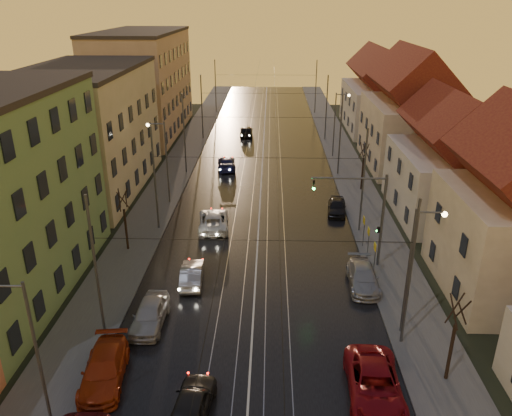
# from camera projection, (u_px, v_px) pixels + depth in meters

# --- Properties ---
(road) EXTENTS (16.00, 120.00, 0.04)m
(road) POSITION_uv_depth(u_px,v_px,m) (262.00, 171.00, 57.58)
(road) COLOR black
(road) RESTS_ON ground
(sidewalk_left) EXTENTS (4.00, 120.00, 0.15)m
(sidewalk_left) POSITION_uv_depth(u_px,v_px,m) (176.00, 170.00, 57.83)
(sidewalk_left) COLOR #4C4C4C
(sidewalk_left) RESTS_ON ground
(sidewalk_right) EXTENTS (4.00, 120.00, 0.15)m
(sidewalk_right) POSITION_uv_depth(u_px,v_px,m) (349.00, 171.00, 57.28)
(sidewalk_right) COLOR #4C4C4C
(sidewalk_right) RESTS_ON ground
(tram_rail_0) EXTENTS (0.06, 120.00, 0.03)m
(tram_rail_0) POSITION_uv_depth(u_px,v_px,m) (243.00, 171.00, 57.62)
(tram_rail_0) COLOR gray
(tram_rail_0) RESTS_ON road
(tram_rail_1) EXTENTS (0.06, 120.00, 0.03)m
(tram_rail_1) POSITION_uv_depth(u_px,v_px,m) (255.00, 171.00, 57.58)
(tram_rail_1) COLOR gray
(tram_rail_1) RESTS_ON road
(tram_rail_2) EXTENTS (0.06, 120.00, 0.03)m
(tram_rail_2) POSITION_uv_depth(u_px,v_px,m) (269.00, 171.00, 57.54)
(tram_rail_2) COLOR gray
(tram_rail_2) RESTS_ON road
(tram_rail_3) EXTENTS (0.06, 120.00, 0.03)m
(tram_rail_3) POSITION_uv_depth(u_px,v_px,m) (281.00, 171.00, 57.50)
(tram_rail_3) COLOR gray
(tram_rail_3) RESTS_ON road
(apartment_left_2) EXTENTS (10.00, 20.00, 12.00)m
(apartment_left_2) POSITION_uv_depth(u_px,v_px,m) (88.00, 132.00, 50.22)
(apartment_left_2) COLOR tan
(apartment_left_2) RESTS_ON ground
(apartment_left_3) EXTENTS (10.00, 24.00, 14.00)m
(apartment_left_3) POSITION_uv_depth(u_px,v_px,m) (143.00, 84.00, 71.96)
(apartment_left_3) COLOR tan
(apartment_left_3) RESTS_ON ground
(house_right_2) EXTENTS (9.18, 12.24, 9.20)m
(house_right_2) POSITION_uv_depth(u_px,v_px,m) (451.00, 166.00, 44.26)
(house_right_2) COLOR beige
(house_right_2) RESTS_ON ground
(house_right_3) EXTENTS (9.18, 14.28, 11.50)m
(house_right_3) POSITION_uv_depth(u_px,v_px,m) (409.00, 117.00, 57.64)
(house_right_3) COLOR #BBAB90
(house_right_3) RESTS_ON ground
(house_right_4) EXTENTS (9.18, 16.32, 10.00)m
(house_right_4) POSITION_uv_depth(u_px,v_px,m) (378.00, 96.00, 74.53)
(house_right_4) COLOR beige
(house_right_4) RESTS_ON ground
(catenary_pole_l_1) EXTENTS (0.16, 0.16, 9.00)m
(catenary_pole_l_1) POSITION_uv_depth(u_px,v_px,m) (96.00, 271.00, 27.50)
(catenary_pole_l_1) COLOR #595B60
(catenary_pole_l_1) RESTS_ON ground
(catenary_pole_r_1) EXTENTS (0.16, 0.16, 9.00)m
(catenary_pole_r_1) POSITION_uv_depth(u_px,v_px,m) (410.00, 275.00, 27.03)
(catenary_pole_r_1) COLOR #595B60
(catenary_pole_r_1) RESTS_ON ground
(catenary_pole_l_2) EXTENTS (0.16, 0.16, 9.00)m
(catenary_pole_l_2) POSITION_uv_depth(u_px,v_px,m) (155.00, 180.00, 41.33)
(catenary_pole_l_2) COLOR #595B60
(catenary_pole_l_2) RESTS_ON ground
(catenary_pole_r_2) EXTENTS (0.16, 0.16, 9.00)m
(catenary_pole_r_2) POSITION_uv_depth(u_px,v_px,m) (363.00, 182.00, 40.86)
(catenary_pole_r_2) COLOR #595B60
(catenary_pole_r_2) RESTS_ON ground
(catenary_pole_l_3) EXTENTS (0.16, 0.16, 9.00)m
(catenary_pole_l_3) POSITION_uv_depth(u_px,v_px,m) (184.00, 135.00, 55.16)
(catenary_pole_l_3) COLOR #595B60
(catenary_pole_l_3) RESTS_ON ground
(catenary_pole_r_3) EXTENTS (0.16, 0.16, 9.00)m
(catenary_pole_r_3) POSITION_uv_depth(u_px,v_px,m) (340.00, 136.00, 54.69)
(catenary_pole_r_3) COLOR #595B60
(catenary_pole_r_3) RESTS_ON ground
(catenary_pole_l_4) EXTENTS (0.16, 0.16, 9.00)m
(catenary_pole_l_4) POSITION_uv_depth(u_px,v_px,m) (202.00, 108.00, 68.99)
(catenary_pole_l_4) COLOR #595B60
(catenary_pole_l_4) RESTS_ON ground
(catenary_pole_r_4) EXTENTS (0.16, 0.16, 9.00)m
(catenary_pole_r_4) POSITION_uv_depth(u_px,v_px,m) (326.00, 108.00, 68.52)
(catenary_pole_r_4) COLOR #595B60
(catenary_pole_r_4) RESTS_ON ground
(catenary_pole_l_5) EXTENTS (0.16, 0.16, 9.00)m
(catenary_pole_l_5) POSITION_uv_depth(u_px,v_px,m) (216.00, 87.00, 85.59)
(catenary_pole_l_5) COLOR #595B60
(catenary_pole_l_5) RESTS_ON ground
(catenary_pole_r_5) EXTENTS (0.16, 0.16, 9.00)m
(catenary_pole_r_5) POSITION_uv_depth(u_px,v_px,m) (316.00, 87.00, 85.12)
(catenary_pole_r_5) COLOR #595B60
(catenary_pole_r_5) RESTS_ON ground
(street_lamp_0) EXTENTS (1.75, 0.32, 8.00)m
(street_lamp_0) POSITION_uv_depth(u_px,v_px,m) (29.00, 346.00, 20.91)
(street_lamp_0) COLOR #595B60
(street_lamp_0) RESTS_ON ground
(street_lamp_1) EXTENTS (1.75, 0.32, 8.00)m
(street_lamp_1) POSITION_uv_depth(u_px,v_px,m) (415.00, 260.00, 27.79)
(street_lamp_1) COLOR #595B60
(street_lamp_1) RESTS_ON ground
(street_lamp_2) EXTENTS (1.75, 0.32, 8.00)m
(street_lamp_2) POSITION_uv_depth(u_px,v_px,m) (163.00, 155.00, 46.73)
(street_lamp_2) COLOR #595B60
(street_lamp_2) RESTS_ON ground
(street_lamp_3) EXTENTS (1.75, 0.32, 8.00)m
(street_lamp_3) POSITION_uv_depth(u_px,v_px,m) (337.00, 118.00, 60.98)
(street_lamp_3) COLOR #595B60
(street_lamp_3) RESTS_ON ground
(traffic_light_mast) EXTENTS (5.30, 0.32, 7.20)m
(traffic_light_mast) POSITION_uv_depth(u_px,v_px,m) (369.00, 209.00, 35.30)
(traffic_light_mast) COLOR #595B60
(traffic_light_mast) RESTS_ON ground
(bare_tree_0) EXTENTS (1.09, 1.09, 5.11)m
(bare_tree_0) POSITION_uv_depth(u_px,v_px,m) (125.00, 222.00, 38.46)
(bare_tree_0) COLOR black
(bare_tree_0) RESTS_ON ground
(bare_tree_1) EXTENTS (1.09, 1.09, 5.11)m
(bare_tree_1) POSITION_uv_depth(u_px,v_px,m) (453.00, 341.00, 25.00)
(bare_tree_1) COLOR black
(bare_tree_1) RESTS_ON ground
(bare_tree_2) EXTENTS (1.09, 1.09, 5.11)m
(bare_tree_2) POSITION_uv_depth(u_px,v_px,m) (363.00, 168.00, 50.81)
(bare_tree_2) COLOR black
(bare_tree_2) RESTS_ON ground
(driving_car_0) EXTENTS (2.18, 4.55, 1.50)m
(driving_car_0) POSITION_uv_depth(u_px,v_px,m) (192.00, 405.00, 23.39)
(driving_car_0) COLOR black
(driving_car_0) RESTS_ON ground
(driving_car_1) EXTENTS (1.75, 4.24, 1.37)m
(driving_car_1) POSITION_uv_depth(u_px,v_px,m) (192.00, 274.00, 34.66)
(driving_car_1) COLOR gray
(driving_car_1) RESTS_ON ground
(driving_car_2) EXTENTS (3.01, 5.60, 1.49)m
(driving_car_2) POSITION_uv_depth(u_px,v_px,m) (214.00, 220.00, 42.93)
(driving_car_2) COLOR silver
(driving_car_2) RESTS_ON ground
(driving_car_3) EXTENTS (2.53, 5.10, 1.43)m
(driving_car_3) POSITION_uv_depth(u_px,v_px,m) (227.00, 163.00, 58.10)
(driving_car_3) COLOR #151741
(driving_car_3) RESTS_ON ground
(driving_car_4) EXTENTS (1.98, 4.54, 1.52)m
(driving_car_4) POSITION_uv_depth(u_px,v_px,m) (246.00, 131.00, 71.98)
(driving_car_4) COLOR black
(driving_car_4) RESTS_ON ground
(parked_left_2) EXTENTS (2.60, 5.24, 1.46)m
(parked_left_2) POSITION_uv_depth(u_px,v_px,m) (104.00, 369.00, 25.67)
(parked_left_2) COLOR #A12F10
(parked_left_2) RESTS_ON ground
(parked_left_3) EXTENTS (1.90, 4.54, 1.53)m
(parked_left_3) POSITION_uv_depth(u_px,v_px,m) (150.00, 314.00, 30.12)
(parked_left_3) COLOR #A4A4AA
(parked_left_3) RESTS_ON ground
(parked_right_0) EXTENTS (2.85, 5.78, 1.58)m
(parked_right_0) POSITION_uv_depth(u_px,v_px,m) (375.00, 385.00, 24.54)
(parked_right_0) COLOR maroon
(parked_right_0) RESTS_ON ground
(parked_right_1) EXTENTS (2.11, 4.88, 1.40)m
(parked_right_1) POSITION_uv_depth(u_px,v_px,m) (363.00, 277.00, 34.25)
(parked_right_1) COLOR #A3A4A9
(parked_right_1) RESTS_ON ground
(parked_right_2) EXTENTS (2.09, 4.20, 1.38)m
(parked_right_2) POSITION_uv_depth(u_px,v_px,m) (337.00, 206.00, 46.01)
(parked_right_2) COLOR black
(parked_right_2) RESTS_ON ground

